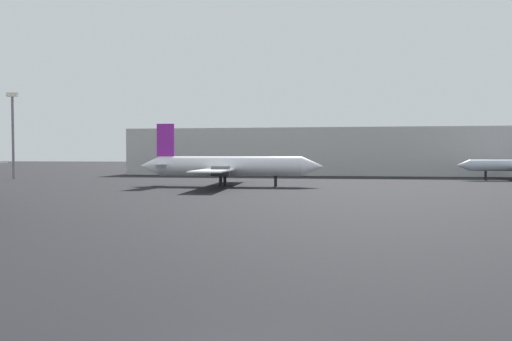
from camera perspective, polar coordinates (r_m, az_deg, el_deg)
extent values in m
cylinder|color=white|center=(75.67, -3.10, 0.53)|extent=(22.53, 3.63, 3.04)
cone|color=white|center=(74.54, 6.71, 0.49)|extent=(3.42, 3.12, 3.04)
cone|color=white|center=(78.92, -12.37, 0.54)|extent=(3.42, 3.12, 3.04)
cube|color=white|center=(75.88, -3.94, 0.18)|extent=(5.11, 27.69, 0.21)
cube|color=white|center=(78.24, -10.91, 0.76)|extent=(2.30, 7.41, 0.14)
cube|color=purple|center=(78.13, -10.62, 3.55)|extent=(2.81, 0.34, 5.16)
cylinder|color=#4C4C54|center=(80.92, -2.78, 0.19)|extent=(2.67, 1.65, 1.58)
cylinder|color=#4C4C54|center=(70.61, -4.19, -0.07)|extent=(2.67, 1.65, 1.58)
cube|color=black|center=(74.86, 2.33, -1.28)|extent=(0.45, 0.45, 1.64)
cube|color=black|center=(77.68, -3.69, -1.16)|extent=(0.45, 0.45, 1.64)
cube|color=black|center=(74.24, -4.19, -1.31)|extent=(0.45, 0.45, 1.64)
cone|color=#B2BCCC|center=(101.12, 23.22, 0.57)|extent=(2.56, 2.35, 2.19)
cylinder|color=#4C4C54|center=(108.56, 27.50, 0.36)|extent=(2.24, 1.44, 1.29)
cube|color=black|center=(102.63, 25.45, -0.55)|extent=(0.38, 0.38, 1.79)
cylinder|color=slate|center=(109.12, -26.74, 3.45)|extent=(0.50, 0.50, 16.59)
cube|color=#F2EACC|center=(109.72, -26.81, 8.00)|extent=(2.40, 0.50, 0.80)
cube|color=#B7B7B2|center=(126.00, 8.84, 2.19)|extent=(99.23, 27.66, 11.23)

